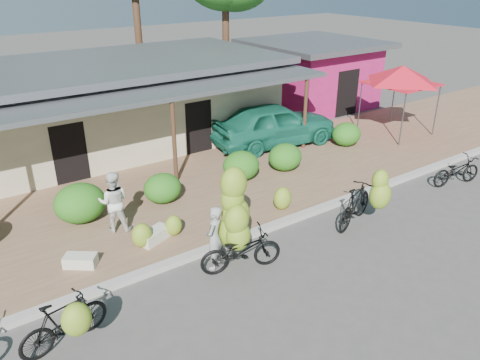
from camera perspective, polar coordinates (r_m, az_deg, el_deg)
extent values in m
plane|color=#4C4A47|center=(11.33, 7.09, -11.29)|extent=(100.00, 100.00, 0.00)
cube|color=#8E6A4C|center=(14.82, -5.74, -1.78)|extent=(60.00, 6.00, 0.12)
cube|color=#A8A399|center=(12.58, 1.06, -6.71)|extent=(60.00, 0.25, 0.15)
cube|color=beige|center=(19.46, -14.77, 8.68)|extent=(12.00, 6.00, 3.10)
cube|color=slate|center=(19.10, -15.31, 13.51)|extent=(13.00, 7.00, 0.25)
cube|color=black|center=(16.96, -10.99, 5.15)|extent=(1.40, 0.12, 2.20)
cube|color=slate|center=(15.54, -9.88, 10.40)|extent=(13.00, 2.00, 0.15)
cylinder|color=#452B1B|center=(15.18, -8.01, 4.36)|extent=(0.14, 0.14, 2.85)
cylinder|color=#452B1B|center=(18.24, 7.92, 7.81)|extent=(0.14, 0.14, 2.85)
cube|color=#C01D66|center=(24.95, 8.78, 12.44)|extent=(5.00, 5.00, 3.00)
cube|color=slate|center=(24.67, 9.03, 16.13)|extent=(6.00, 6.00, 0.25)
cube|color=black|center=(23.36, 12.86, 10.30)|extent=(1.40, 0.12, 2.20)
cylinder|color=#452B1B|center=(25.32, -12.41, 18.30)|extent=(0.36, 0.36, 8.18)
cylinder|color=#452B1B|center=(25.52, -1.74, 17.08)|extent=(0.36, 0.36, 6.60)
ellipsoid|color=#276015|center=(13.64, -18.94, -2.67)|extent=(1.41, 1.27, 1.10)
ellipsoid|color=#276015|center=(14.19, -9.42, -0.99)|extent=(1.15, 1.03, 0.89)
ellipsoid|color=#276015|center=(15.48, 0.13, 1.76)|extent=(1.25, 1.12, 0.97)
ellipsoid|color=#276015|center=(16.32, 5.52, 2.81)|extent=(1.20, 1.08, 0.94)
ellipsoid|color=#276015|center=(19.03, 12.84, 5.46)|extent=(1.18, 1.06, 0.92)
cylinder|color=#59595E|center=(19.46, 19.19, 6.95)|extent=(0.05, 0.05, 2.10)
cylinder|color=#59595E|center=(21.23, 22.82, 7.79)|extent=(0.05, 0.05, 2.10)
cylinder|color=#59595E|center=(20.77, 14.37, 8.60)|extent=(0.05, 0.05, 2.10)
cylinder|color=#59595E|center=(22.43, 18.17, 9.30)|extent=(0.05, 0.05, 2.10)
cube|color=red|center=(20.69, 19.05, 11.07)|extent=(2.40, 2.40, 0.06)
cone|color=red|center=(20.61, 19.19, 12.10)|extent=(3.50, 3.50, 0.70)
imported|color=black|center=(9.74, -20.70, -15.91)|extent=(1.81, 0.79, 1.05)
ellipsoid|color=#9BB02C|center=(8.97, -19.31, -15.74)|extent=(0.53, 0.45, 0.66)
imported|color=black|center=(11.11, 0.11, -8.60)|extent=(2.09, 1.23, 1.04)
ellipsoid|color=#9BB02C|center=(11.42, -0.99, -6.25)|extent=(0.72, 0.61, 0.90)
ellipsoid|color=#9BB02C|center=(11.24, -0.52, -4.29)|extent=(0.72, 0.61, 0.90)
ellipsoid|color=#9BB02C|center=(11.01, -0.92, -2.35)|extent=(0.59, 0.50, 0.73)
ellipsoid|color=#9BB02C|center=(10.84, -0.79, -0.43)|extent=(0.66, 0.56, 0.83)
ellipsoid|color=#9BB02C|center=(11.12, -0.21, -6.83)|extent=(0.62, 0.53, 0.77)
ellipsoid|color=#9BB02C|center=(10.89, -0.41, -4.89)|extent=(0.61, 0.52, 0.76)
imported|color=black|center=(13.37, 13.87, -2.97)|extent=(2.03, 1.16, 1.17)
ellipsoid|color=#9BB02C|center=(12.96, 16.71, -1.78)|extent=(0.63, 0.53, 0.79)
ellipsoid|color=#9BB02C|center=(12.80, 16.73, -0.03)|extent=(0.48, 0.41, 0.60)
imported|color=black|center=(16.96, 24.89, 1.01)|extent=(1.94, 1.05, 0.97)
ellipsoid|color=#9BB02C|center=(12.09, -11.87, -6.62)|extent=(0.52, 0.45, 0.66)
ellipsoid|color=#9BB02C|center=(12.47, -8.11, -5.50)|extent=(0.46, 0.39, 0.57)
ellipsoid|color=#9BB02C|center=(13.66, 5.19, -2.24)|extent=(0.55, 0.47, 0.69)
cube|color=beige|center=(12.37, -10.39, -6.67)|extent=(0.94, 0.69, 0.30)
cube|color=beige|center=(11.85, -18.87, -9.28)|extent=(0.83, 0.75, 0.28)
imported|color=gray|center=(11.07, -3.15, -7.05)|extent=(0.70, 0.67, 1.61)
imported|color=silver|center=(12.76, -15.13, -2.58)|extent=(1.03, 0.95, 1.69)
imported|color=#16674F|center=(18.55, 4.25, 6.80)|extent=(5.22, 2.64, 1.71)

